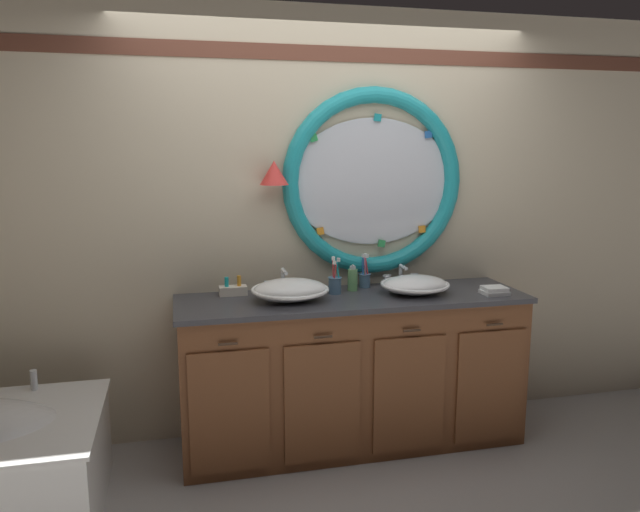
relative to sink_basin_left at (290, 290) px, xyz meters
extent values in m
plane|color=gray|center=(0.30, -0.23, -0.98)|extent=(14.00, 14.00, 0.00)
cube|color=beige|center=(0.30, 0.36, 0.32)|extent=(6.40, 0.08, 2.60)
cube|color=brown|center=(0.30, 0.31, 1.34)|extent=(6.27, 0.01, 0.09)
ellipsoid|color=silver|center=(0.59, 0.30, 0.59)|extent=(1.05, 0.02, 0.78)
torus|color=teal|center=(0.59, 0.30, 0.59)|extent=(1.15, 0.10, 1.15)
cube|color=silver|center=(1.11, 0.29, 0.60)|extent=(0.05, 0.01, 0.05)
cube|color=#2866B7|center=(0.94, 0.29, 0.88)|extent=(0.05, 0.01, 0.05)
cube|color=teal|center=(0.60, 0.29, 0.97)|extent=(0.05, 0.01, 0.05)
cube|color=green|center=(0.20, 0.29, 0.85)|extent=(0.05, 0.01, 0.05)
cube|color=red|center=(0.06, 0.29, 0.57)|extent=(0.05, 0.01, 0.05)
cube|color=orange|center=(0.24, 0.29, 0.29)|extent=(0.05, 0.01, 0.05)
cube|color=green|center=(0.64, 0.29, 0.20)|extent=(0.05, 0.01, 0.05)
cube|color=orange|center=(0.91, 0.29, 0.28)|extent=(0.05, 0.01, 0.05)
cylinder|color=#4C3823|center=(-0.05, 0.27, 0.67)|extent=(0.02, 0.09, 0.02)
cone|color=red|center=(-0.05, 0.22, 0.65)|extent=(0.17, 0.17, 0.14)
cube|color=brown|center=(0.38, 0.03, -0.54)|extent=(2.02, 0.57, 0.89)
cube|color=#38383D|center=(0.38, 0.03, -0.08)|extent=(2.06, 0.61, 0.03)
cube|color=#38383D|center=(0.38, 0.31, -0.15)|extent=(2.02, 0.02, 0.11)
cube|color=brown|center=(-0.38, -0.27, -0.58)|extent=(0.42, 0.02, 0.67)
cylinder|color=#422D1E|center=(-0.38, -0.28, -0.20)|extent=(0.10, 0.01, 0.01)
cube|color=brown|center=(0.13, -0.27, -0.58)|extent=(0.42, 0.02, 0.67)
cylinder|color=#422D1E|center=(0.13, -0.28, -0.20)|extent=(0.10, 0.01, 0.01)
cube|color=brown|center=(0.63, -0.27, -0.58)|extent=(0.42, 0.02, 0.67)
cylinder|color=#422D1E|center=(0.63, -0.28, -0.20)|extent=(0.10, 0.01, 0.01)
cube|color=brown|center=(1.14, -0.27, -0.58)|extent=(0.42, 0.02, 0.67)
cylinder|color=#422D1E|center=(1.14, -0.28, -0.20)|extent=(0.10, 0.01, 0.01)
cylinder|color=silver|center=(-1.39, 0.02, -0.42)|extent=(0.04, 0.04, 0.11)
ellipsoid|color=white|center=(0.00, 0.00, 0.00)|extent=(0.42, 0.30, 0.13)
torus|color=white|center=(0.00, 0.00, 0.00)|extent=(0.44, 0.44, 0.02)
cylinder|color=silver|center=(0.00, 0.00, 0.00)|extent=(0.03, 0.03, 0.01)
ellipsoid|color=white|center=(0.76, 0.00, -0.01)|extent=(0.39, 0.31, 0.11)
torus|color=white|center=(0.76, 0.00, -0.01)|extent=(0.41, 0.41, 0.02)
cylinder|color=silver|center=(0.76, 0.00, -0.01)|extent=(0.03, 0.03, 0.01)
cylinder|color=silver|center=(0.00, 0.24, -0.05)|extent=(0.05, 0.05, 0.02)
cylinder|color=silver|center=(0.00, 0.24, 0.01)|extent=(0.02, 0.02, 0.11)
sphere|color=silver|center=(0.00, 0.24, 0.07)|extent=(0.03, 0.03, 0.03)
cylinder|color=silver|center=(0.00, 0.18, 0.07)|extent=(0.02, 0.11, 0.02)
cylinder|color=silver|center=(-0.09, 0.24, -0.03)|extent=(0.04, 0.04, 0.06)
cylinder|color=silver|center=(0.09, 0.24, -0.03)|extent=(0.04, 0.04, 0.06)
cube|color=silver|center=(-0.09, 0.24, 0.00)|extent=(0.05, 0.01, 0.01)
cube|color=silver|center=(0.09, 0.24, 0.00)|extent=(0.05, 0.01, 0.01)
cylinder|color=silver|center=(0.76, 0.24, -0.05)|extent=(0.05, 0.05, 0.02)
cylinder|color=silver|center=(0.76, 0.24, 0.01)|extent=(0.02, 0.02, 0.10)
sphere|color=silver|center=(0.76, 0.24, 0.06)|extent=(0.03, 0.03, 0.03)
cylinder|color=silver|center=(0.76, 0.19, 0.06)|extent=(0.02, 0.10, 0.02)
cylinder|color=silver|center=(0.67, 0.24, -0.03)|extent=(0.04, 0.04, 0.06)
cylinder|color=silver|center=(0.85, 0.24, -0.03)|extent=(0.04, 0.04, 0.06)
cube|color=silver|center=(0.67, 0.24, 0.00)|extent=(0.05, 0.01, 0.01)
cube|color=silver|center=(0.85, 0.24, 0.00)|extent=(0.05, 0.01, 0.01)
cylinder|color=slate|center=(0.29, 0.11, -0.02)|extent=(0.08, 0.08, 0.10)
torus|color=slate|center=(0.29, 0.11, 0.03)|extent=(0.08, 0.08, 0.01)
cylinder|color=#19ADB2|center=(0.31, 0.11, 0.04)|extent=(0.03, 0.02, 0.18)
cube|color=white|center=(0.31, 0.11, 0.14)|extent=(0.02, 0.02, 0.02)
cylinder|color=#E0383D|center=(0.29, 0.13, 0.04)|extent=(0.01, 0.01, 0.19)
cube|color=white|center=(0.29, 0.13, 0.15)|extent=(0.02, 0.02, 0.02)
cylinder|color=#E0383D|center=(0.28, 0.09, 0.03)|extent=(0.02, 0.02, 0.17)
cube|color=white|center=(0.28, 0.09, 0.13)|extent=(0.02, 0.02, 0.02)
cylinder|color=slate|center=(0.52, 0.23, -0.02)|extent=(0.07, 0.07, 0.08)
torus|color=slate|center=(0.52, 0.23, 0.02)|extent=(0.08, 0.08, 0.01)
cylinder|color=#E0383D|center=(0.53, 0.23, 0.03)|extent=(0.04, 0.02, 0.17)
cube|color=white|center=(0.53, 0.23, 0.13)|extent=(0.02, 0.02, 0.02)
cylinder|color=green|center=(0.52, 0.25, 0.03)|extent=(0.03, 0.04, 0.16)
cube|color=white|center=(0.52, 0.25, 0.12)|extent=(0.03, 0.02, 0.03)
cylinder|color=blue|center=(0.50, 0.23, 0.04)|extent=(0.01, 0.02, 0.18)
cube|color=white|center=(0.50, 0.23, 0.14)|extent=(0.02, 0.02, 0.02)
cylinder|color=pink|center=(0.52, 0.22, 0.04)|extent=(0.02, 0.03, 0.18)
cube|color=white|center=(0.52, 0.22, 0.14)|extent=(0.02, 0.02, 0.02)
cylinder|color=#6BAD66|center=(0.42, 0.16, 0.00)|extent=(0.06, 0.06, 0.13)
cylinder|color=silver|center=(0.42, 0.16, 0.08)|extent=(0.04, 0.04, 0.02)
cylinder|color=silver|center=(0.42, 0.15, 0.09)|extent=(0.01, 0.04, 0.01)
cube|color=white|center=(1.21, -0.12, -0.05)|extent=(0.15, 0.12, 0.02)
cube|color=white|center=(1.21, -0.12, -0.03)|extent=(0.14, 0.12, 0.02)
cube|color=beige|center=(-0.30, 0.22, -0.04)|extent=(0.16, 0.08, 0.05)
cylinder|color=#19ADB2|center=(-0.34, 0.22, 0.02)|extent=(0.02, 0.02, 0.06)
cylinder|color=orange|center=(-0.27, 0.22, 0.02)|extent=(0.02, 0.02, 0.06)
camera|label=1|loc=(-0.61, -3.31, 0.81)|focal=34.14mm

